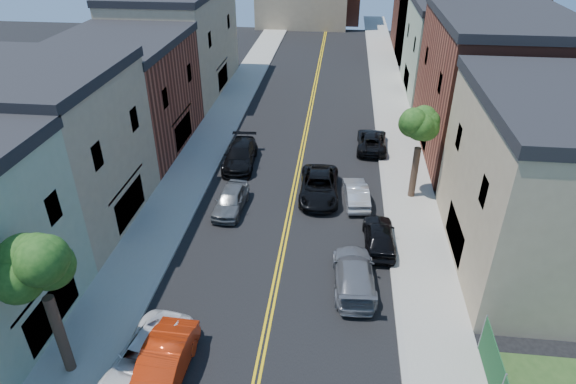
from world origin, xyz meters
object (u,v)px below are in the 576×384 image
(silver_car_right, at_px, (356,193))
(dark_car_right_far, at_px, (372,141))
(red_sedan, at_px, (162,367))
(black_car_right, at_px, (379,235))
(black_suv_lane, at_px, (319,186))
(grey_car_left, at_px, (231,200))
(grey_car_right, at_px, (354,274))
(black_car_left, at_px, (240,155))
(white_pickup, at_px, (146,359))

(silver_car_right, height_order, dark_car_right_far, dark_car_right_far)
(red_sedan, bearing_deg, dark_car_right_far, 70.28)
(red_sedan, height_order, black_car_right, red_sedan)
(black_car_right, xyz_separation_m, dark_car_right_far, (0.02, 13.05, -0.05))
(dark_car_right_far, bearing_deg, black_suv_lane, 66.23)
(silver_car_right, bearing_deg, red_sedan, 55.69)
(red_sedan, xyz_separation_m, black_car_right, (9.28, 10.32, -0.07))
(grey_car_left, distance_m, grey_car_right, 10.13)
(red_sedan, relative_size, grey_car_right, 0.94)
(grey_car_left, height_order, black_car_right, black_car_right)
(red_sedan, bearing_deg, black_car_left, 93.81)
(grey_car_left, relative_size, silver_car_right, 1.05)
(red_sedan, xyz_separation_m, dark_car_right_far, (9.30, 23.37, -0.12))
(black_suv_lane, bearing_deg, dark_car_right_far, 62.66)
(red_sedan, relative_size, black_car_right, 1.13)
(black_car_right, bearing_deg, red_sedan, 47.02)
(black_car_left, distance_m, black_car_right, 13.46)
(white_pickup, distance_m, grey_car_right, 10.77)
(red_sedan, xyz_separation_m, black_car_left, (-0.62, 19.44, -0.01))
(silver_car_right, bearing_deg, grey_car_left, 6.57)
(grey_car_left, distance_m, dark_car_right_far, 13.80)
(white_pickup, height_order, black_car_left, black_car_left)
(white_pickup, height_order, silver_car_right, white_pickup)
(black_car_left, height_order, grey_car_right, black_car_left)
(red_sedan, relative_size, black_car_left, 0.90)
(red_sedan, distance_m, black_car_left, 19.45)
(black_car_left, height_order, black_car_right, black_car_left)
(red_sedan, height_order, black_car_left, red_sedan)
(dark_car_right_far, bearing_deg, grey_car_left, 49.44)
(silver_car_right, bearing_deg, dark_car_right_far, -105.17)
(dark_car_right_far, height_order, black_suv_lane, black_suv_lane)
(black_car_left, xyz_separation_m, grey_car_right, (8.45, -12.69, -0.04))
(black_car_right, relative_size, black_suv_lane, 0.79)
(red_sedan, bearing_deg, white_pickup, 159.78)
(grey_car_left, height_order, silver_car_right, grey_car_left)
(red_sedan, xyz_separation_m, white_pickup, (-0.83, 0.34, -0.08))
(grey_car_left, relative_size, grey_car_right, 0.83)
(grey_car_left, bearing_deg, black_suv_lane, 25.46)
(silver_car_right, relative_size, dark_car_right_far, 0.83)
(grey_car_right, relative_size, black_suv_lane, 0.94)
(red_sedan, bearing_deg, silver_car_right, 63.94)
(grey_car_left, xyz_separation_m, black_car_left, (-0.62, 6.26, 0.06))
(grey_car_right, distance_m, black_car_right, 3.85)
(grey_car_left, relative_size, dark_car_right_far, 0.87)
(grey_car_left, xyz_separation_m, black_car_right, (9.28, -2.87, 0.01))
(black_car_left, relative_size, black_suv_lane, 0.99)
(white_pickup, bearing_deg, black_suv_lane, 75.06)
(black_car_right, relative_size, silver_car_right, 1.06)
(dark_car_right_far, bearing_deg, silver_car_right, 82.93)
(white_pickup, height_order, black_suv_lane, black_suv_lane)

